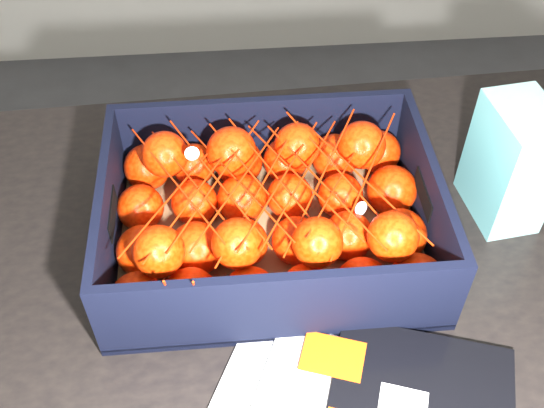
{
  "coord_description": "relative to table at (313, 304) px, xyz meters",
  "views": [
    {
      "loc": [
        -0.33,
        -0.47,
        1.47
      ],
      "look_at": [
        -0.29,
        0.1,
        0.86
      ],
      "focal_mm": 42.91,
      "sensor_mm": 36.0,
      "label": 1
    }
  ],
  "objects": [
    {
      "name": "clementine_heap",
      "position": [
        -0.06,
        0.04,
        0.16
      ],
      "size": [
        0.43,
        0.31,
        0.13
      ],
      "color": "#FC2805",
      "rests_on": "produce_crate"
    },
    {
      "name": "table",
      "position": [
        0.0,
        0.0,
        0.0
      ],
      "size": [
        1.23,
        0.85,
        0.75
      ],
      "color": "black",
      "rests_on": "ground"
    },
    {
      "name": "retail_carton",
      "position": [
        0.28,
        0.08,
        0.19
      ],
      "size": [
        0.1,
        0.13,
        0.18
      ],
      "primitive_type": "cube",
      "rotation": [
        0.0,
        0.0,
        0.13
      ],
      "color": "white",
      "rests_on": "table"
    },
    {
      "name": "mesh_net",
      "position": [
        -0.07,
        0.04,
        0.22
      ],
      "size": [
        0.37,
        0.3,
        0.09
      ],
      "color": "#B72306",
      "rests_on": "clementine_heap"
    },
    {
      "name": "produce_crate",
      "position": [
        -0.06,
        0.05,
        0.14
      ],
      "size": [
        0.45,
        0.33,
        0.13
      ],
      "color": "#916843",
      "rests_on": "table"
    }
  ]
}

